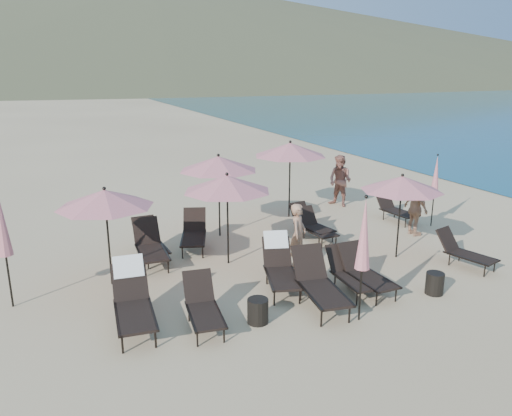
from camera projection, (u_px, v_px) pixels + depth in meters
name	position (u px, v px, depth m)	size (l,w,h in m)	color
ground	(356.00, 291.00, 10.97)	(800.00, 800.00, 0.00)	#D6BA8C
volcanic_headland	(170.00, 30.00, 298.51)	(690.00, 690.00, 55.00)	brown
lounger_0	(133.00, 298.00, 9.39)	(0.83, 1.91, 1.16)	black
lounger_1	(203.00, 306.00, 9.41)	(0.76, 1.59, 0.88)	black
lounger_2	(319.00, 283.00, 10.21)	(0.95, 1.92, 1.06)	black
lounger_3	(350.00, 273.00, 10.92)	(0.66, 1.55, 0.87)	black
lounger_4	(365.00, 272.00, 10.93)	(0.64, 1.60, 0.92)	black
lounger_5	(464.00, 251.00, 12.27)	(0.91, 1.56, 0.84)	black
lounger_6	(150.00, 245.00, 12.44)	(0.73, 1.76, 1.00)	black
lounger_7	(150.00, 241.00, 12.85)	(0.69, 1.64, 0.93)	black
lounger_8	(194.00, 232.00, 13.48)	(1.14, 1.77, 0.95)	black
lounger_9	(310.00, 223.00, 14.43)	(0.81, 1.62, 0.89)	black
lounger_10	(315.00, 226.00, 14.16)	(0.65, 1.51, 0.85)	black
lounger_11	(395.00, 208.00, 15.93)	(0.75, 1.58, 0.88)	black
lounger_12	(280.00, 265.00, 11.07)	(1.10, 1.87, 1.10)	black
umbrella_open_0	(105.00, 198.00, 10.80)	(2.11, 2.11, 2.28)	black
umbrella_open_1	(227.00, 183.00, 12.00)	(2.16, 2.16, 2.33)	black
umbrella_open_2	(402.00, 184.00, 12.42)	(2.06, 2.06, 2.21)	black
umbrella_open_3	(218.00, 163.00, 14.03)	(2.25, 2.25, 2.42)	black
umbrella_open_4	(290.00, 150.00, 15.87)	(2.34, 2.34, 2.52)	black
umbrella_closed_0	(364.00, 235.00, 9.26)	(0.29, 0.29, 2.52)	black
umbrella_closed_1	(436.00, 176.00, 15.10)	(0.26, 0.26, 2.26)	black
umbrella_closed_2	(1.00, 221.00, 9.78)	(0.31, 0.31, 2.64)	black
side_table_0	(258.00, 311.00, 9.57)	(0.41, 0.41, 0.49)	black
side_table_1	(435.00, 283.00, 10.79)	(0.39, 0.39, 0.48)	black
beachgoer_a	(298.00, 235.00, 12.20)	(0.58, 0.38, 1.58)	#A37458
beachgoer_b	(340.00, 181.00, 17.51)	(0.88, 0.69, 1.81)	#9D6151
beachgoer_c	(416.00, 209.00, 14.46)	(0.93, 0.39, 1.58)	tan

